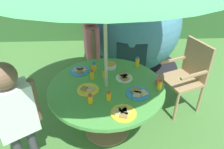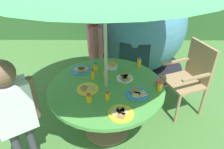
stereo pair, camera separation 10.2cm
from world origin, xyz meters
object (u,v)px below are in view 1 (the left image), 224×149
(garden_table, at_px, (107,95))
(juice_bottle_front_edge, at_px, (92,75))
(plate_center_back, at_px, (123,113))
(juice_bottle_back_edge, at_px, (160,85))
(juice_bottle_mid_right, at_px, (94,67))
(juice_bottle_center_front, at_px, (90,99))
(plate_mid_left, at_px, (88,90))
(wooden_chair, at_px, (188,73))
(plate_far_right, at_px, (138,93))
(juice_bottle_spot_a, at_px, (109,96))
(snack_bowl, at_px, (111,65))
(dome_tent, at_px, (135,24))
(child_in_pink_shirt, at_px, (91,42))
(juice_bottle_spot_b, at_px, (104,74))
(plate_near_left, at_px, (124,77))
(cup_near, at_px, (158,81))
(plate_far_left, at_px, (80,71))
(juice_bottle_near_right, at_px, (137,62))
(child_in_white_shirt, at_px, (14,111))

(garden_table, height_order, juice_bottle_front_edge, juice_bottle_front_edge)
(garden_table, relative_size, plate_center_back, 5.23)
(juice_bottle_back_edge, bearing_deg, juice_bottle_mid_right, 150.10)
(juice_bottle_center_front, bearing_deg, plate_mid_left, 99.93)
(juice_bottle_center_front, bearing_deg, wooden_chair, 29.65)
(plate_far_right, height_order, juice_bottle_spot_a, juice_bottle_spot_a)
(snack_bowl, bearing_deg, juice_bottle_center_front, -108.96)
(dome_tent, bearing_deg, child_in_pink_shirt, -125.45)
(dome_tent, bearing_deg, juice_bottle_spot_b, -100.36)
(wooden_chair, relative_size, plate_near_left, 4.95)
(garden_table, relative_size, cup_near, 19.32)
(garden_table, xyz_separation_m, plate_mid_left, (-0.21, -0.07, 0.15))
(plate_near_left, bearing_deg, juice_bottle_center_front, -131.67)
(plate_far_left, distance_m, juice_bottle_back_edge, 1.01)
(juice_bottle_front_edge, distance_m, juice_bottle_back_edge, 0.79)
(wooden_chair, xyz_separation_m, child_in_pink_shirt, (-1.33, 0.50, 0.27))
(plate_center_back, distance_m, juice_bottle_front_edge, 0.69)
(juice_bottle_spot_a, bearing_deg, juice_bottle_back_edge, 15.98)
(garden_table, bearing_deg, juice_bottle_front_edge, 138.83)
(juice_bottle_spot_a, bearing_deg, juice_bottle_spot_b, 95.43)
(child_in_pink_shirt, relative_size, cup_near, 18.90)
(plate_far_left, height_order, juice_bottle_front_edge, juice_bottle_front_edge)
(plate_far_right, height_order, juice_bottle_center_front, juice_bottle_center_front)
(garden_table, bearing_deg, dome_tent, 71.93)
(plate_near_left, height_order, juice_bottle_center_front, juice_bottle_center_front)
(plate_mid_left, bearing_deg, juice_bottle_spot_b, 54.03)
(juice_bottle_near_right, bearing_deg, plate_mid_left, -140.76)
(plate_far_right, distance_m, plate_far_left, 0.83)
(child_in_white_shirt, distance_m, plate_far_left, 1.02)
(plate_near_left, bearing_deg, snack_bowl, 121.84)
(plate_far_right, distance_m, juice_bottle_center_front, 0.53)
(plate_far_left, height_order, cup_near, cup_near)
(juice_bottle_mid_right, bearing_deg, juice_bottle_spot_a, -74.25)
(garden_table, distance_m, cup_near, 0.63)
(juice_bottle_front_edge, relative_size, juice_bottle_back_edge, 1.08)
(dome_tent, bearing_deg, juice_bottle_spot_a, -94.84)
(child_in_white_shirt, height_order, juice_bottle_mid_right, child_in_white_shirt)
(juice_bottle_back_edge, relative_size, cup_near, 1.71)
(juice_bottle_near_right, bearing_deg, garden_table, -133.75)
(child_in_pink_shirt, xyz_separation_m, plate_far_right, (0.54, -1.11, -0.11))
(juice_bottle_back_edge, relative_size, juice_bottle_spot_a, 1.13)
(plate_center_back, bearing_deg, child_in_white_shirt, -175.42)
(cup_near, bearing_deg, child_in_white_shirt, -158.25)
(child_in_white_shirt, distance_m, juice_bottle_center_front, 0.71)
(dome_tent, distance_m, plate_mid_left, 1.91)
(juice_bottle_near_right, bearing_deg, juice_bottle_front_edge, -153.28)
(garden_table, height_order, plate_mid_left, plate_mid_left)
(juice_bottle_mid_right, distance_m, juice_bottle_spot_a, 0.61)
(wooden_chair, bearing_deg, juice_bottle_spot_b, -98.65)
(juice_bottle_front_edge, height_order, cup_near, juice_bottle_front_edge)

